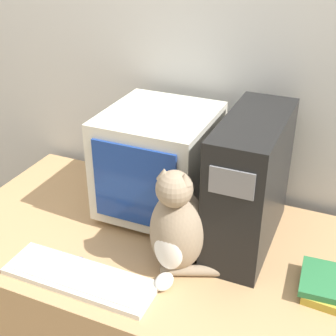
{
  "coord_description": "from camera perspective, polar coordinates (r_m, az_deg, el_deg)",
  "views": [
    {
      "loc": [
        0.54,
        -0.75,
        1.71
      ],
      "look_at": [
        0.02,
        0.43,
        1.01
      ],
      "focal_mm": 50.0,
      "sensor_mm": 36.0,
      "label": 1
    }
  ],
  "objects": [
    {
      "name": "wall_back",
      "position": [
        1.75,
        4.85,
        13.14
      ],
      "size": [
        7.0,
        0.05,
        2.5
      ],
      "color": "silver",
      "rests_on": "ground_plane"
    },
    {
      "name": "book_stack",
      "position": [
        1.47,
        18.88,
        -13.24
      ],
      "size": [
        0.17,
        0.19,
        0.05
      ],
      "color": "gold",
      "rests_on": "desk"
    },
    {
      "name": "keyboard",
      "position": [
        1.46,
        -10.71,
        -12.99
      ],
      "size": [
        0.47,
        0.15,
        0.02
      ],
      "color": "silver",
      "rests_on": "desk"
    },
    {
      "name": "pen",
      "position": [
        1.56,
        -13.15,
        -10.27
      ],
      "size": [
        0.16,
        0.04,
        0.01
      ],
      "color": "navy",
      "rests_on": "desk"
    },
    {
      "name": "crt_monitor",
      "position": [
        1.64,
        -1.11,
        0.75
      ],
      "size": [
        0.36,
        0.39,
        0.38
      ],
      "color": "beige",
      "rests_on": "desk"
    },
    {
      "name": "cat",
      "position": [
        1.39,
        1.16,
        -7.33
      ],
      "size": [
        0.27,
        0.23,
        0.35
      ],
      "rotation": [
        0.0,
        0.0,
        -0.01
      ],
      "color": "gray",
      "rests_on": "desk"
    },
    {
      "name": "desk",
      "position": [
        1.84,
        -1.21,
        -18.05
      ],
      "size": [
        1.44,
        0.78,
        0.75
      ],
      "color": "tan",
      "rests_on": "ground_plane"
    },
    {
      "name": "computer_tower",
      "position": [
        1.5,
        9.91,
        -1.81
      ],
      "size": [
        0.18,
        0.45,
        0.44
      ],
      "color": "black",
      "rests_on": "desk"
    }
  ]
}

